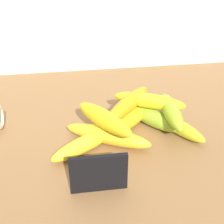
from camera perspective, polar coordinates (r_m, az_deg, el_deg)
name	(u,v)px	position (r cm, az deg, el deg)	size (l,w,h in cm)	color
counter_top	(115,138)	(79.23, 0.61, -4.59)	(110.00, 76.00, 3.00)	olive
chalkboard_sign	(99,175)	(61.17, -2.40, -11.15)	(11.00, 1.80, 8.40)	black
banana_0	(129,120)	(79.38, 2.99, -1.35)	(20.03, 4.31, 4.31)	yellow
banana_1	(135,109)	(84.73, 4.14, 0.58)	(19.54, 3.41, 3.41)	gold
banana_2	(108,136)	(73.88, -0.80, -4.26)	(20.92, 4.04, 4.04)	yellow
banana_3	(176,126)	(79.24, 11.48, -2.41)	(16.90, 3.59, 3.59)	gold
banana_4	(151,117)	(80.93, 6.95, -0.82)	(17.01, 4.39, 4.39)	#8FB62F
banana_5	(84,144)	(71.81, -5.02, -5.77)	(17.19, 3.73, 3.73)	yellow
banana_6	(104,119)	(72.18, -1.41, -1.25)	(17.48, 4.22, 4.22)	yellow
banana_7	(128,104)	(77.82, 2.86, 1.44)	(19.87, 3.82, 3.82)	gold
banana_8	(171,111)	(77.37, 10.59, 0.10)	(16.10, 3.90, 3.90)	#97BD27
banana_9	(149,101)	(79.56, 6.71, 2.00)	(18.08, 3.71, 3.71)	yellow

